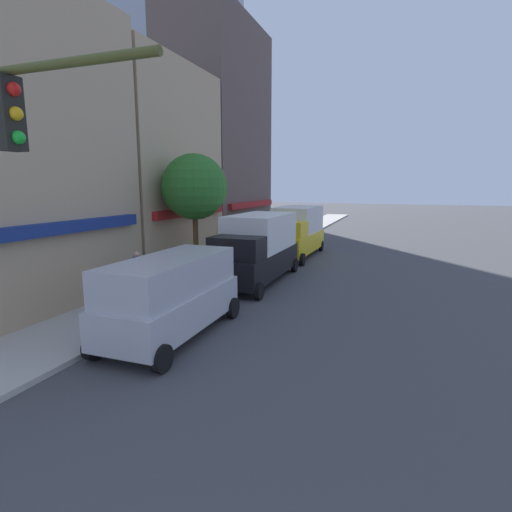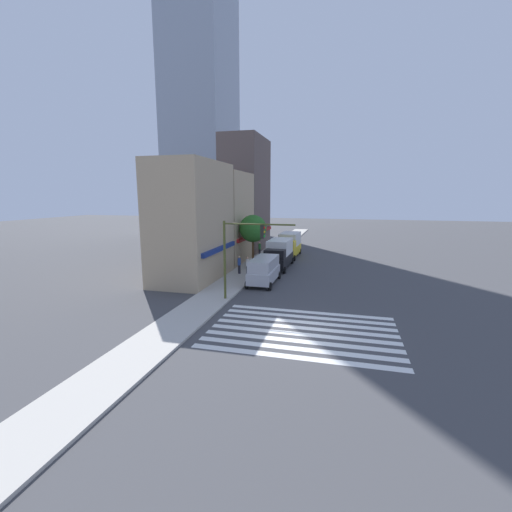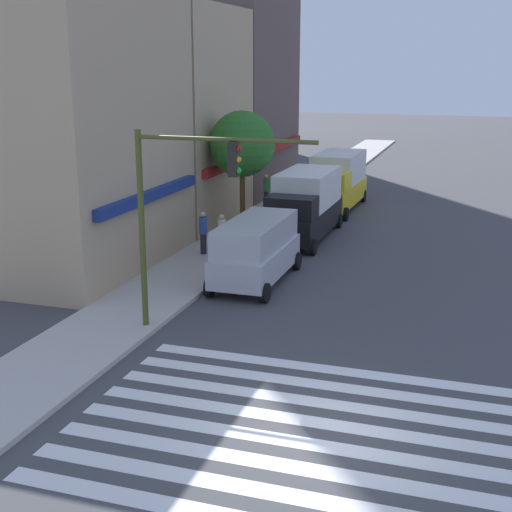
{
  "view_description": "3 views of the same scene",
  "coord_description": "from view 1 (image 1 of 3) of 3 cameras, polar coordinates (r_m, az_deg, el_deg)",
  "views": [
    {
      "loc": [
        0.53,
        -1.4,
        4.34
      ],
      "look_at": [
        17.19,
        4.7,
        1.2
      ],
      "focal_mm": 28.0,
      "sensor_mm": 36.0,
      "label": 1
    },
    {
      "loc": [
        -18.96,
        -2.09,
        7.8
      ],
      "look_at": [
        4.56,
        4.0,
        3.5
      ],
      "focal_mm": 24.0,
      "sensor_mm": 36.0,
      "label": 2
    },
    {
      "loc": [
        -13.68,
        -3.02,
        7.81
      ],
      "look_at": [
        10.12,
        4.7,
        1.0
      ],
      "focal_mm": 50.0,
      "sensor_mm": 36.0,
      "label": 3
    }
  ],
  "objects": [
    {
      "name": "storefront_row",
      "position": [
        23.63,
        -13.52,
        14.88
      ],
      "size": [
        27.1,
        5.3,
        15.67
      ],
      "color": "tan",
      "rests_on": "ground_plane"
    },
    {
      "name": "van_silver",
      "position": [
        11.77,
        -11.97,
        -5.24
      ],
      "size": [
        5.0,
        2.22,
        2.34
      ],
      "rotation": [
        0.0,
        0.0,
        -0.0
      ],
      "color": "#B7B7BC",
      "rests_on": "ground_plane"
    },
    {
      "name": "box_truck_black",
      "position": [
        18.03,
        0.09,
        1.26
      ],
      "size": [
        6.23,
        2.42,
        3.04
      ],
      "rotation": [
        0.0,
        0.0,
        -0.01
      ],
      "color": "black",
      "rests_on": "ground_plane"
    },
    {
      "name": "box_truck_yellow",
      "position": [
        24.74,
        5.72,
        3.6
      ],
      "size": [
        6.26,
        2.42,
        3.04
      ],
      "rotation": [
        0.0,
        0.0,
        -0.03
      ],
      "color": "yellow",
      "rests_on": "ground_plane"
    },
    {
      "name": "pedestrian_blue_shirt",
      "position": [
        15.69,
        -16.59,
        -2.41
      ],
      "size": [
        0.32,
        0.32,
        1.77
      ],
      "rotation": [
        0.0,
        0.0,
        3.09
      ],
      "color": "#23232D",
      "rests_on": "sidewalk_left"
    },
    {
      "name": "pedestrian_green_top",
      "position": [
        24.84,
        -3.16,
        2.47
      ],
      "size": [
        0.32,
        0.32,
        1.77
      ],
      "rotation": [
        0.0,
        0.0,
        0.38
      ],
      "color": "#23232D",
      "rests_on": "sidewalk_left"
    },
    {
      "name": "pedestrian_white_shirt",
      "position": [
        14.95,
        -14.31,
        -2.91
      ],
      "size": [
        0.32,
        0.32,
        1.77
      ],
      "rotation": [
        0.0,
        0.0,
        4.42
      ],
      "color": "#23232D",
      "rests_on": "sidewalk_left"
    },
    {
      "name": "street_tree",
      "position": [
        18.49,
        -8.79,
        9.68
      ],
      "size": [
        2.97,
        2.97,
        5.61
      ],
      "color": "brown",
      "rests_on": "sidewalk_left"
    }
  ]
}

